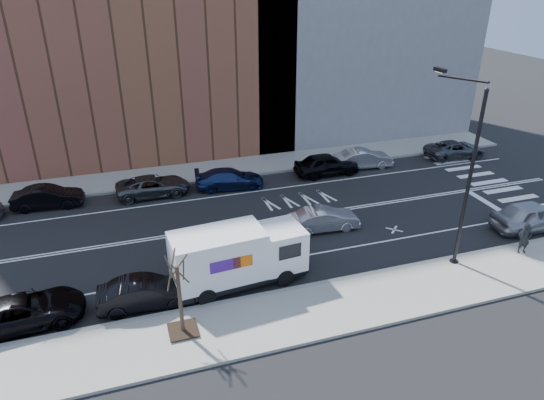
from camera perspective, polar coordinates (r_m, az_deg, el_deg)
ground at (r=29.29m, az=0.75°, el=-2.29°), size 120.00×120.00×0.00m
sidewalk_near at (r=22.42m, az=8.13°, el=-12.20°), size 44.00×3.60×0.15m
sidewalk_far at (r=36.94m, az=-3.63°, el=3.93°), size 44.00×3.60×0.15m
curb_near at (r=23.71m, az=6.25°, el=-9.68°), size 44.00×0.25×0.17m
curb_far at (r=35.32m, az=-2.89°, el=2.92°), size 44.00×0.25×0.17m
crosswalk at (r=37.16m, az=24.83°, el=1.51°), size 3.00×14.00×0.01m
road_markings at (r=29.29m, az=0.75°, el=-2.28°), size 40.00×8.60×0.01m
bldg_brick at (r=40.17m, az=-18.67°, el=20.56°), size 26.00×10.00×22.00m
streetlight at (r=24.89m, az=21.67°, el=3.43°), size 0.44×4.02×9.34m
street_tree at (r=20.29m, az=-10.70°, el=-12.15°), size 1.20×1.20×3.75m
fedex_van at (r=22.92m, az=-4.09°, el=-6.56°), size 6.59×2.71×2.94m
far_parked_b at (r=33.58m, az=-24.88°, el=0.31°), size 4.35×1.83×1.40m
far_parked_c at (r=33.07m, az=-13.81°, el=1.62°), size 4.80×2.24×1.33m
far_parked_d at (r=33.34m, az=-5.02°, el=2.52°), size 4.88×2.49×1.36m
far_parked_e at (r=35.59m, az=6.44°, el=4.22°), size 4.75×1.95×1.61m
far_parked_f at (r=37.32m, az=10.69°, el=4.81°), size 4.46×1.85×1.44m
far_parked_g at (r=41.43m, az=20.70°, el=5.61°), size 4.88×2.46×1.32m
driving_sedan at (r=28.06m, az=6.12°, el=-2.25°), size 4.13×1.66×1.33m
near_parked_rear_a at (r=22.61m, az=-14.61°, el=-10.54°), size 4.29×1.68×1.39m
near_parked_rear_b at (r=23.38m, az=-27.12°, el=-11.59°), size 5.09×2.73×1.36m
near_parked_front at (r=31.70m, az=28.36°, el=-1.64°), size 4.99×2.16×1.68m
pedestrian at (r=28.55m, az=27.63°, el=-4.01°), size 0.69×0.51×1.72m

